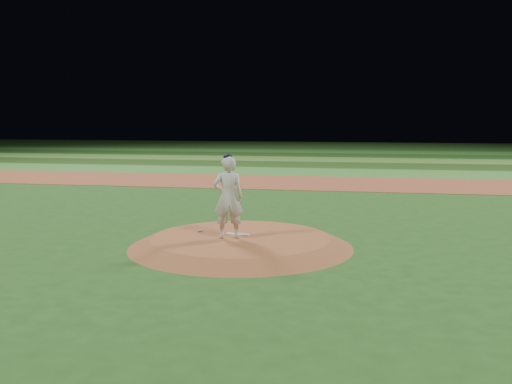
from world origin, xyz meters
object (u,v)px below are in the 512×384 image
Objects in this scene: pitchers_mound at (241,242)px; pitching_rubber at (238,234)px; rosin_bag at (200,231)px; pitcher_on_mound at (228,197)px.

pitching_rubber is (-0.13, 0.21, 0.14)m from pitchers_mound.
pitching_rubber is 1.05m from rosin_bag.
pitching_rubber is at bearing -10.76° from rosin_bag.
pitcher_on_mound is at bearing -139.83° from pitchers_mound.
pitchers_mound is at bearing -19.16° from rosin_bag.
pitching_rubber is 1.09m from pitcher_on_mound.
pitchers_mound is 48.01× the size of rosin_bag.
pitching_rubber is at bearing 72.68° from pitcher_on_mound.
pitcher_on_mound is at bearing -100.71° from pitching_rubber.
rosin_bag is at bearing 145.42° from pitcher_on_mound.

